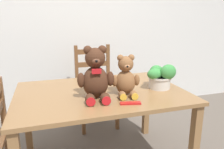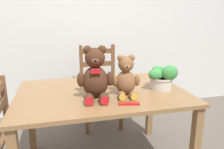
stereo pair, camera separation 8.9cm
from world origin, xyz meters
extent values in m
cube|color=silver|center=(0.00, 1.78, 1.30)|extent=(8.00, 0.04, 2.60)
cube|color=olive|center=(0.00, 0.47, 0.70)|extent=(1.36, 0.94, 0.03)
cube|color=olive|center=(0.63, 0.05, 0.34)|extent=(0.06, 0.06, 0.69)
cube|color=olive|center=(-0.63, 0.89, 0.34)|extent=(0.06, 0.06, 0.69)
cube|color=olive|center=(0.63, 0.89, 0.34)|extent=(0.06, 0.06, 0.69)
cube|color=brown|center=(0.15, 1.27, 0.42)|extent=(0.45, 0.43, 0.03)
cube|color=brown|center=(0.35, 1.08, 0.20)|extent=(0.04, 0.04, 0.41)
cube|color=brown|center=(-0.06, 1.08, 0.20)|extent=(0.04, 0.04, 0.41)
cube|color=brown|center=(0.35, 1.47, 0.49)|extent=(0.04, 0.04, 0.98)
cube|color=brown|center=(-0.06, 1.47, 0.49)|extent=(0.04, 0.04, 0.98)
cube|color=brown|center=(0.15, 1.47, 0.90)|extent=(0.37, 0.03, 0.06)
cube|color=brown|center=(0.15, 1.47, 0.73)|extent=(0.37, 0.03, 0.06)
cube|color=brown|center=(-0.76, 0.55, 0.44)|extent=(0.04, 0.04, 0.88)
ellipsoid|color=#472819|center=(-0.07, 0.35, 0.84)|extent=(0.21, 0.19, 0.24)
sphere|color=#472819|center=(-0.07, 0.35, 1.02)|extent=(0.15, 0.15, 0.15)
sphere|color=#472819|center=(-0.02, 0.34, 1.08)|extent=(0.06, 0.06, 0.06)
sphere|color=#472819|center=(-0.12, 0.35, 1.08)|extent=(0.06, 0.06, 0.06)
ellipsoid|color=brown|center=(-0.08, 0.29, 1.01)|extent=(0.07, 0.06, 0.05)
sphere|color=black|center=(-0.08, 0.26, 1.01)|extent=(0.02, 0.02, 0.02)
ellipsoid|color=#472819|center=(0.03, 0.31, 0.86)|extent=(0.06, 0.06, 0.11)
ellipsoid|color=#472819|center=(-0.18, 0.34, 0.86)|extent=(0.06, 0.06, 0.11)
ellipsoid|color=#472819|center=(-0.03, 0.22, 0.75)|extent=(0.09, 0.13, 0.07)
cylinder|color=red|center=(-0.04, 0.16, 0.75)|extent=(0.06, 0.01, 0.06)
ellipsoid|color=#472819|center=(-0.14, 0.23, 0.75)|extent=(0.09, 0.13, 0.07)
cylinder|color=red|center=(-0.15, 0.17, 0.75)|extent=(0.06, 0.01, 0.06)
cube|color=red|center=(-0.08, 0.27, 0.94)|extent=(0.07, 0.03, 0.03)
ellipsoid|color=brown|center=(0.17, 0.35, 0.81)|extent=(0.18, 0.16, 0.19)
sphere|color=brown|center=(0.17, 0.35, 0.96)|extent=(0.12, 0.12, 0.12)
sphere|color=brown|center=(0.21, 0.34, 1.01)|extent=(0.05, 0.05, 0.05)
sphere|color=brown|center=(0.12, 0.35, 1.01)|extent=(0.05, 0.05, 0.05)
ellipsoid|color=#B2794C|center=(0.16, 0.30, 0.95)|extent=(0.06, 0.05, 0.04)
sphere|color=black|center=(0.16, 0.28, 0.95)|extent=(0.02, 0.02, 0.02)
ellipsoid|color=brown|center=(0.25, 0.32, 0.83)|extent=(0.05, 0.05, 0.09)
ellipsoid|color=brown|center=(0.08, 0.34, 0.83)|extent=(0.05, 0.05, 0.09)
ellipsoid|color=brown|center=(0.19, 0.24, 0.74)|extent=(0.07, 0.10, 0.06)
cylinder|color=gold|center=(0.19, 0.19, 0.74)|extent=(0.05, 0.01, 0.05)
ellipsoid|color=brown|center=(0.11, 0.25, 0.74)|extent=(0.07, 0.10, 0.06)
cylinder|color=gold|center=(0.10, 0.21, 0.74)|extent=(0.05, 0.01, 0.05)
cylinder|color=beige|center=(0.50, 0.40, 0.77)|extent=(0.18, 0.18, 0.11)
cylinder|color=beige|center=(0.50, 0.40, 0.81)|extent=(0.20, 0.20, 0.02)
ellipsoid|color=#3D8E42|center=(0.54, 0.41, 0.84)|extent=(0.15, 0.15, 0.09)
ellipsoid|color=#3D8E42|center=(0.51, 0.47, 0.86)|extent=(0.11, 0.10, 0.07)
ellipsoid|color=#3D8E42|center=(0.47, 0.41, 0.87)|extent=(0.12, 0.08, 0.10)
ellipsoid|color=#3D8E42|center=(0.44, 0.38, 0.85)|extent=(0.13, 0.10, 0.09)
ellipsoid|color=#3D8E42|center=(0.54, 0.34, 0.87)|extent=(0.14, 0.10, 0.13)
cube|color=red|center=(0.13, 0.14, 0.72)|extent=(0.15, 0.07, 0.01)
camera|label=1|loc=(-0.42, -1.19, 1.30)|focal=35.00mm
camera|label=2|loc=(-0.34, -1.21, 1.30)|focal=35.00mm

